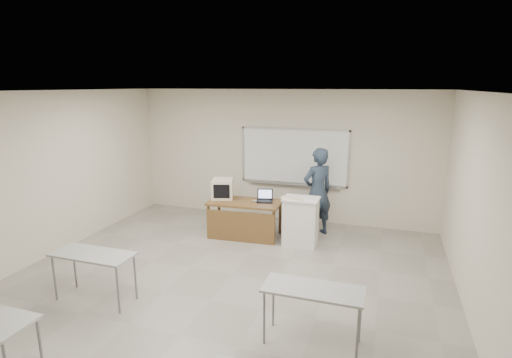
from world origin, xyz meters
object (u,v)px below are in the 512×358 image
(instructor_desk, at_px, (243,212))
(mouse, at_px, (255,201))
(whiteboard, at_px, (294,157))
(keyboard, at_px, (292,198))
(presenter, at_px, (318,192))
(crt_monitor, at_px, (222,188))
(podium, at_px, (301,221))
(laptop, at_px, (266,199))

(instructor_desk, height_order, mouse, mouse)
(whiteboard, bearing_deg, keyboard, -77.57)
(whiteboard, height_order, presenter, whiteboard)
(mouse, xyz_separation_m, keyboard, (0.85, -0.27, 0.20))
(whiteboard, bearing_deg, crt_monitor, -135.17)
(instructor_desk, relative_size, mouse, 15.38)
(instructor_desk, distance_m, mouse, 0.34)
(instructor_desk, relative_size, podium, 1.55)
(mouse, xyz_separation_m, presenter, (1.20, 0.53, 0.16))
(mouse, bearing_deg, instructor_desk, -118.38)
(keyboard, bearing_deg, presenter, 79.07)
(instructor_desk, height_order, laptop, laptop)
(podium, relative_size, laptop, 2.98)
(whiteboard, height_order, podium, whiteboard)
(instructor_desk, height_order, crt_monitor, crt_monitor)
(podium, height_order, laptop, laptop)
(crt_monitor, relative_size, presenter, 0.27)
(crt_monitor, bearing_deg, laptop, -15.22)
(podium, relative_size, crt_monitor, 1.95)
(whiteboard, xyz_separation_m, instructor_desk, (-0.70, -1.48, -0.93))
(whiteboard, bearing_deg, podium, -71.19)
(podium, height_order, crt_monitor, crt_monitor)
(crt_monitor, distance_m, mouse, 0.78)
(podium, height_order, keyboard, keyboard)
(whiteboard, xyz_separation_m, crt_monitor, (-1.25, -1.24, -0.53))
(crt_monitor, relative_size, keyboard, 1.12)
(laptop, bearing_deg, keyboard, -44.82)
(whiteboard, bearing_deg, laptop, -103.89)
(podium, relative_size, keyboard, 2.19)
(whiteboard, xyz_separation_m, presenter, (0.70, -0.79, -0.56))
(instructor_desk, distance_m, podium, 1.20)
(laptop, relative_size, presenter, 0.17)
(podium, bearing_deg, whiteboard, 108.21)
(instructor_desk, xyz_separation_m, laptop, (0.40, 0.27, 0.25))
(presenter, bearing_deg, laptop, -19.76)
(laptop, height_order, mouse, laptop)
(keyboard, bearing_deg, laptop, 162.72)
(instructor_desk, relative_size, presenter, 0.80)
(podium, distance_m, mouse, 1.05)
(instructor_desk, bearing_deg, presenter, 22.59)
(instructor_desk, bearing_deg, crt_monitor, 153.00)
(crt_monitor, xyz_separation_m, presenter, (1.95, 0.45, -0.03))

